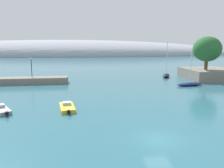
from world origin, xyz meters
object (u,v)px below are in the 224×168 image
at_px(tree_clump_shore, 207,49).
at_px(motorboat_grey_alongside_breakwater, 2,110).
at_px(sailboat_navy_mid_mooring, 190,84).
at_px(motorboat_yellow_foreground, 67,107).
at_px(sailboat_black_near_shore, 166,75).
at_px(harbor_lamp_post, 31,65).

xyz_separation_m(tree_clump_shore, motorboat_grey_alongside_breakwater, (-43.20, -24.53, -7.90)).
height_order(tree_clump_shore, sailboat_navy_mid_mooring, tree_clump_shore).
relative_size(motorboat_yellow_foreground, motorboat_grey_alongside_breakwater, 1.12).
bearing_deg(motorboat_grey_alongside_breakwater, sailboat_black_near_shore, -80.34).
height_order(sailboat_black_near_shore, sailboat_navy_mid_mooring, sailboat_black_near_shore).
bearing_deg(tree_clump_shore, motorboat_yellow_foreground, -144.80).
relative_size(tree_clump_shore, motorboat_grey_alongside_breakwater, 1.82).
bearing_deg(sailboat_navy_mid_mooring, sailboat_black_near_shore, -99.74).
xyz_separation_m(tree_clump_shore, harbor_lamp_post, (-44.79, -0.86, -3.78)).
bearing_deg(harbor_lamp_post, sailboat_navy_mid_mooring, -10.69).
bearing_deg(sailboat_black_near_shore, tree_clump_shore, 78.55).
xyz_separation_m(motorboat_yellow_foreground, harbor_lamp_post, (-10.53, 23.31, 4.13)).
bearing_deg(motorboat_yellow_foreground, harbor_lamp_post, 14.04).
xyz_separation_m(sailboat_black_near_shore, harbor_lamp_post, (-36.27, -7.24, 3.85)).
xyz_separation_m(sailboat_black_near_shore, motorboat_grey_alongside_breakwater, (-34.68, -30.91, -0.27)).
bearing_deg(sailboat_navy_mid_mooring, harbor_lamp_post, -22.84).
xyz_separation_m(sailboat_black_near_shore, motorboat_yellow_foreground, (-25.74, -30.55, -0.28)).
distance_m(sailboat_navy_mid_mooring, harbor_lamp_post, 37.73).
distance_m(motorboat_grey_alongside_breakwater, harbor_lamp_post, 24.08).
height_order(tree_clump_shore, motorboat_grey_alongside_breakwater, tree_clump_shore).
bearing_deg(motorboat_grey_alongside_breakwater, motorboat_yellow_foreground, -119.73).
bearing_deg(harbor_lamp_post, motorboat_yellow_foreground, -65.69).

